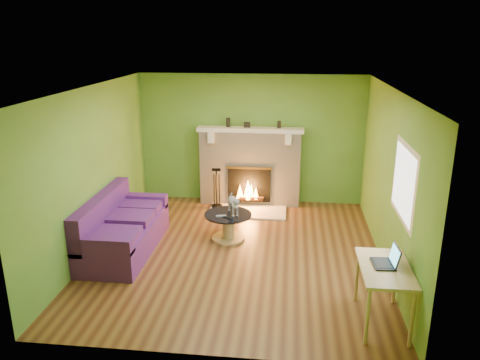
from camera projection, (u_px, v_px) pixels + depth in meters
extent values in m
plane|color=#502B16|center=(237.00, 253.00, 7.46)|extent=(5.00, 5.00, 0.00)
plane|color=white|center=(236.00, 88.00, 6.68)|extent=(5.00, 5.00, 0.00)
plane|color=#517E29|center=(251.00, 139.00, 9.44)|extent=(5.00, 0.00, 5.00)
plane|color=#517E29|center=(208.00, 247.00, 4.70)|extent=(5.00, 0.00, 5.00)
plane|color=#517E29|center=(94.00, 171.00, 7.30)|extent=(0.00, 5.00, 5.00)
plane|color=#517E29|center=(389.00, 180.00, 6.83)|extent=(0.00, 5.00, 5.00)
plane|color=silver|center=(404.00, 183.00, 5.91)|extent=(0.00, 1.20, 1.20)
plane|color=white|center=(403.00, 183.00, 5.91)|extent=(0.00, 1.06, 1.06)
cube|color=beige|center=(250.00, 168.00, 9.44)|extent=(2.00, 0.35, 1.50)
cube|color=black|center=(249.00, 185.00, 9.35)|extent=(0.85, 0.03, 0.68)
cube|color=#BC892F|center=(249.00, 168.00, 9.24)|extent=(0.91, 0.02, 0.04)
cylinder|color=black|center=(249.00, 199.00, 9.40)|extent=(0.55, 0.07, 0.07)
cube|color=silver|center=(250.00, 130.00, 9.17)|extent=(2.10, 0.28, 0.08)
cube|color=silver|center=(211.00, 138.00, 9.12)|extent=(0.12, 0.10, 0.20)
cube|color=silver|center=(288.00, 140.00, 8.96)|extent=(0.12, 0.10, 0.20)
cube|color=beige|center=(247.00, 211.00, 9.16)|extent=(1.50, 0.75, 0.03)
cube|color=silver|center=(250.00, 130.00, 9.17)|extent=(2.10, 0.28, 0.08)
cube|color=#511B69|center=(125.00, 237.00, 7.49)|extent=(0.92, 2.04, 0.46)
cube|color=#511B69|center=(102.00, 213.00, 7.41)|extent=(0.21, 2.04, 0.57)
cube|color=#511B69|center=(101.00, 245.00, 6.54)|extent=(0.92, 0.21, 0.23)
cube|color=#511B69|center=(141.00, 201.00, 8.27)|extent=(0.92, 0.21, 0.23)
cube|color=#511B69|center=(113.00, 235.00, 6.85)|extent=(0.73, 0.54, 0.13)
cube|color=#511B69|center=(129.00, 218.00, 7.50)|extent=(0.73, 0.54, 0.13)
cube|color=#511B69|center=(140.00, 205.00, 8.04)|extent=(0.73, 0.54, 0.13)
cylinder|color=tan|center=(228.00, 238.00, 7.98)|extent=(0.56, 0.56, 0.03)
cylinder|color=tan|center=(228.00, 226.00, 7.92)|extent=(0.20, 0.20, 0.39)
cylinder|color=black|center=(228.00, 215.00, 7.85)|extent=(0.80, 0.80, 0.02)
cube|color=tan|center=(385.00, 268.00, 5.47)|extent=(0.58, 1.00, 0.04)
cylinder|color=tan|center=(367.00, 317.00, 5.18)|extent=(0.04, 0.04, 0.70)
cylinder|color=tan|center=(412.00, 320.00, 5.13)|extent=(0.04, 0.04, 0.70)
cylinder|color=tan|center=(357.00, 276.00, 6.04)|extent=(0.04, 0.04, 0.70)
cylinder|color=tan|center=(395.00, 278.00, 5.99)|extent=(0.04, 0.04, 0.70)
cube|color=gray|center=(221.00, 216.00, 7.74)|extent=(0.18, 0.08, 0.02)
cube|color=black|center=(228.00, 218.00, 7.67)|extent=(0.16, 0.11, 0.02)
cylinder|color=black|center=(228.00, 122.00, 9.21)|extent=(0.08, 0.08, 0.18)
cylinder|color=black|center=(279.00, 124.00, 9.11)|extent=(0.07, 0.07, 0.14)
cube|color=black|center=(247.00, 125.00, 9.18)|extent=(0.12, 0.08, 0.10)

